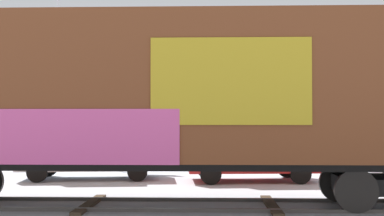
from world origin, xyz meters
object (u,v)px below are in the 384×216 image
object	(u,v)px
flagpole	(62,44)
freight_car	(157,93)
parked_car_red	(250,155)
parked_car_silver	(90,154)

from	to	relation	value
flagpole	freight_car	bearing A→B (deg)	-65.98
freight_car	parked_car_red	world-z (taller)	freight_car
freight_car	parked_car_red	xyz separation A→B (m)	(2.58, 4.80, -1.71)
parked_car_silver	parked_car_red	xyz separation A→B (m)	(5.25, -0.47, 0.01)
flagpole	parked_car_red	world-z (taller)	flagpole
freight_car	flagpole	distance (m)	14.38
freight_car	parked_car_silver	size ratio (longest dim) A/B	3.05
freight_car	flagpole	world-z (taller)	flagpole
parked_car_silver	parked_car_red	distance (m)	5.27
flagpole	parked_car_red	distance (m)	12.51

